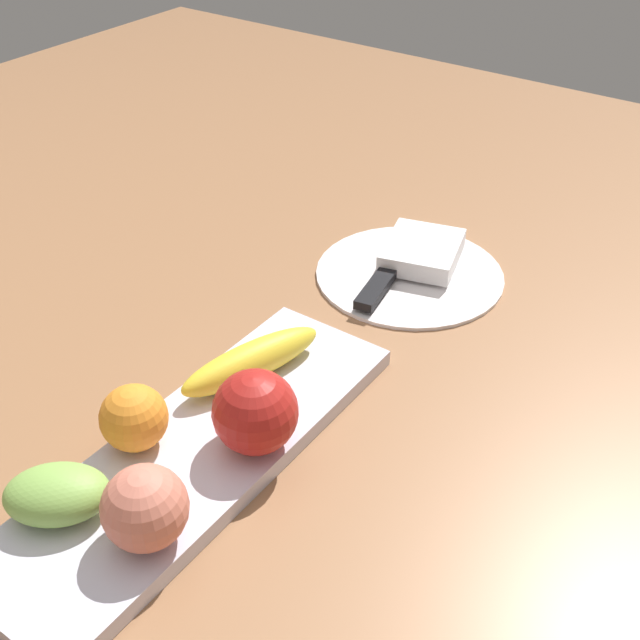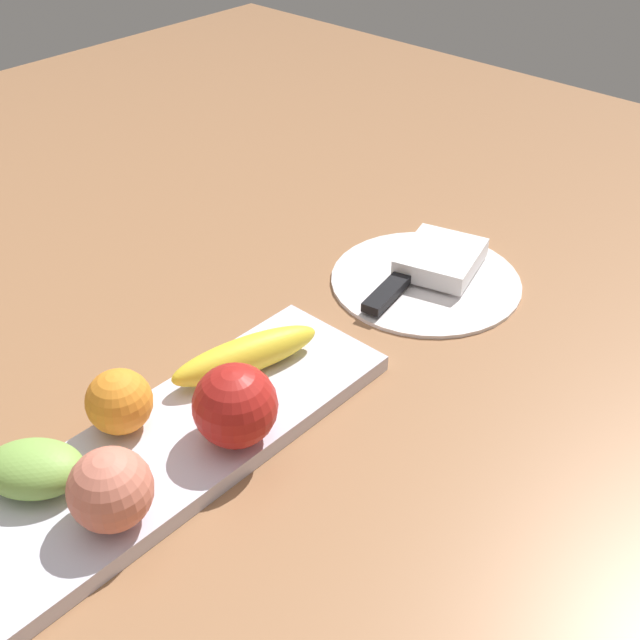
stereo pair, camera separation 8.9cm
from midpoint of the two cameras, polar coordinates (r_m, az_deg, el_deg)
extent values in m
plane|color=#9A6945|center=(0.80, -4.70, -10.04)|extent=(2.40, 2.40, 0.00)
cube|color=silver|center=(0.80, -6.79, -8.78)|extent=(0.47, 0.15, 0.02)
sphere|color=#B3201B|center=(0.76, -2.77, -6.28)|extent=(0.08, 0.08, 0.08)
ellipsoid|color=yellow|center=(0.85, -2.37, -2.64)|extent=(0.17, 0.09, 0.04)
sphere|color=orange|center=(0.79, -11.09, -5.88)|extent=(0.07, 0.07, 0.07)
sphere|color=#DA7861|center=(0.70, -11.25, -11.99)|extent=(0.07, 0.07, 0.07)
ellipsoid|color=#88B951|center=(0.76, -16.65, -10.31)|extent=(0.11, 0.11, 0.05)
cylinder|color=white|center=(1.05, 9.99, 2.82)|extent=(0.25, 0.25, 0.01)
cube|color=white|center=(1.06, 11.02, 4.29)|extent=(0.13, 0.12, 0.03)
cube|color=silver|center=(1.05, 8.79, 3.20)|extent=(0.15, 0.05, 0.00)
cube|color=black|center=(1.00, 7.36, 1.85)|extent=(0.09, 0.04, 0.01)
camera|label=1|loc=(0.04, -87.14, 2.08)|focal=44.69mm
camera|label=2|loc=(0.04, 92.86, -2.08)|focal=44.69mm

